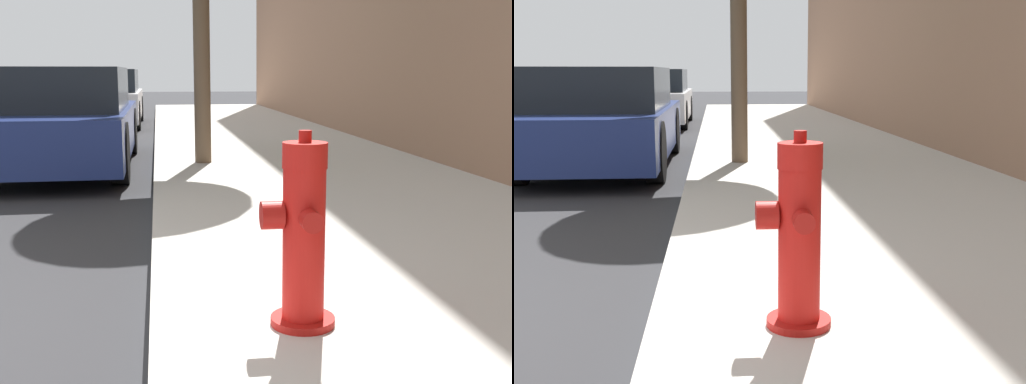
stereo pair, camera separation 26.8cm
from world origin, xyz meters
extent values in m
cylinder|color=#A91511|center=(2.73, 0.18, 0.17)|extent=(0.29, 0.29, 0.04)
cylinder|color=red|center=(2.73, 0.18, 0.52)|extent=(0.19, 0.19, 0.67)
cylinder|color=red|center=(2.73, 0.18, 0.92)|extent=(0.20, 0.20, 0.11)
cylinder|color=#A91511|center=(2.73, 0.18, 1.00)|extent=(0.06, 0.06, 0.05)
cylinder|color=#A91511|center=(2.73, 0.04, 0.66)|extent=(0.09, 0.08, 0.09)
cylinder|color=#A91511|center=(2.73, 0.31, 0.66)|extent=(0.09, 0.08, 0.09)
cylinder|color=#A91511|center=(2.58, 0.18, 0.66)|extent=(0.10, 0.12, 0.12)
cube|color=navy|center=(0.88, 6.31, 0.50)|extent=(1.73, 4.55, 0.60)
cube|color=black|center=(0.88, 6.13, 1.06)|extent=(1.59, 2.50, 0.53)
cylinder|color=black|center=(0.10, 7.72, 0.36)|extent=(0.20, 0.71, 0.71)
cylinder|color=black|center=(1.67, 7.72, 0.36)|extent=(0.20, 0.71, 0.71)
cylinder|color=black|center=(1.67, 4.90, 0.36)|extent=(0.20, 0.71, 0.71)
cube|color=silver|center=(0.80, 13.30, 0.50)|extent=(1.81, 4.53, 0.64)
cube|color=black|center=(0.80, 13.12, 1.08)|extent=(1.66, 2.49, 0.51)
cylinder|color=black|center=(-0.02, 14.70, 0.32)|extent=(0.20, 0.65, 0.65)
cylinder|color=black|center=(1.63, 14.70, 0.32)|extent=(0.20, 0.65, 0.65)
cylinder|color=black|center=(-0.02, 11.89, 0.32)|extent=(0.20, 0.65, 0.65)
cylinder|color=black|center=(1.63, 11.89, 0.32)|extent=(0.20, 0.65, 0.65)
cylinder|color=brown|center=(2.66, 5.51, 1.47)|extent=(0.20, 0.20, 2.64)
camera|label=1|loc=(2.11, -2.49, 1.27)|focal=45.00mm
camera|label=2|loc=(2.37, -2.52, 1.27)|focal=45.00mm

